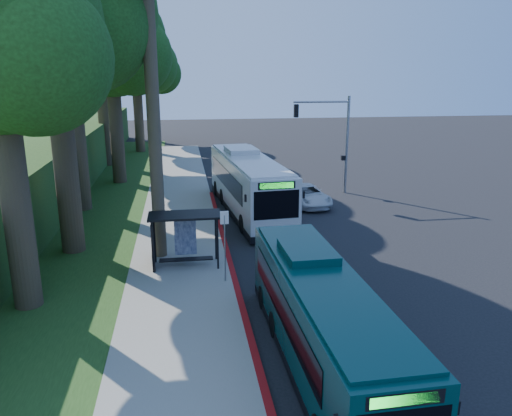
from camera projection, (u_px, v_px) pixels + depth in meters
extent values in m
plane|color=black|center=(318.00, 239.00, 26.63)|extent=(140.00, 140.00, 0.00)
cube|color=gray|center=(180.00, 245.00, 25.57)|extent=(4.50, 70.00, 0.12)
cube|color=maroon|center=(232.00, 272.00, 22.08)|extent=(0.25, 30.00, 0.13)
cube|color=#234719|center=(82.00, 222.00, 29.52)|extent=(8.00, 70.00, 0.06)
cube|color=black|center=(185.00, 215.00, 22.10)|extent=(3.20, 1.50, 0.10)
cube|color=black|center=(153.00, 244.00, 22.24)|extent=(0.06, 1.30, 2.20)
cube|color=navy|center=(185.00, 237.00, 23.10)|extent=(1.00, 0.12, 1.70)
cube|color=black|center=(186.00, 259.00, 22.55)|extent=(2.40, 0.40, 0.06)
cube|color=black|center=(155.00, 240.00, 22.82)|extent=(0.08, 0.08, 2.40)
cube|color=black|center=(216.00, 237.00, 23.22)|extent=(0.08, 0.08, 2.40)
cube|color=black|center=(153.00, 249.00, 21.67)|extent=(0.08, 0.08, 2.40)
cube|color=black|center=(218.00, 246.00, 22.08)|extent=(0.08, 0.08, 2.40)
cylinder|color=gray|center=(225.00, 250.00, 20.69)|extent=(0.06, 0.06, 3.00)
cube|color=white|center=(224.00, 218.00, 20.32)|extent=(0.35, 0.04, 0.55)
cylinder|color=gray|center=(347.00, 145.00, 35.93)|extent=(0.20, 0.20, 7.00)
cylinder|color=gray|center=(321.00, 102.00, 34.82)|extent=(4.00, 0.14, 0.14)
cube|color=black|center=(296.00, 111.00, 34.72)|extent=(0.30, 0.30, 0.90)
cube|color=black|center=(343.00, 158.00, 36.13)|extent=(0.25, 0.25, 0.35)
cylinder|color=#4C3F2D|center=(154.00, 121.00, 22.30)|extent=(0.60, 0.60, 13.00)
cylinder|color=#382B1E|center=(64.00, 146.00, 23.44)|extent=(1.10, 1.10, 10.50)
sphere|color=#1E3C10|center=(84.00, 26.00, 21.14)|extent=(5.60, 5.60, 5.60)
sphere|color=#1E3C10|center=(27.00, 23.00, 23.10)|extent=(5.20, 5.20, 5.20)
cylinder|color=#382B1E|center=(74.00, 117.00, 30.74)|extent=(1.18, 1.18, 11.90)
sphere|color=#1E3C10|center=(95.00, 12.00, 28.02)|extent=(7.00, 7.00, 7.00)
sphere|color=#1E3C10|center=(40.00, 11.00, 30.49)|extent=(6.50, 6.50, 6.50)
cylinder|color=#382B1E|center=(116.00, 121.00, 38.86)|extent=(1.06, 1.06, 9.80)
sphere|color=#1E3C10|center=(110.00, 40.00, 37.27)|extent=(8.40, 8.40, 8.40)
sphere|color=#1E3C10|center=(132.00, 55.00, 36.60)|extent=(5.88, 5.88, 5.88)
sphere|color=#1E3C10|center=(94.00, 52.00, 38.68)|extent=(5.46, 5.46, 5.46)
cylinder|color=#382B1E|center=(103.00, 106.00, 46.02)|extent=(1.14, 1.14, 11.20)
sphere|color=#1E3C10|center=(97.00, 27.00, 44.19)|extent=(9.60, 9.60, 9.60)
sphere|color=#1E3C10|center=(118.00, 41.00, 43.44)|extent=(6.72, 6.72, 6.72)
sphere|color=#1E3C10|center=(82.00, 39.00, 45.81)|extent=(6.24, 6.24, 6.24)
cylinder|color=#382B1E|center=(138.00, 110.00, 54.28)|extent=(1.02, 1.02, 9.10)
sphere|color=#1E3C10|center=(135.00, 57.00, 52.80)|extent=(8.00, 8.00, 8.00)
sphere|color=#1E3C10|center=(150.00, 67.00, 52.16)|extent=(5.60, 5.60, 5.60)
sphere|color=#1E3C10|center=(123.00, 65.00, 54.14)|extent=(5.20, 5.20, 5.20)
cylinder|color=#382B1E|center=(151.00, 108.00, 62.15)|extent=(0.98, 0.98, 8.40)
sphere|color=#1E3C10|center=(149.00, 65.00, 60.78)|extent=(7.00, 7.00, 7.00)
sphere|color=#1E3C10|center=(161.00, 73.00, 60.23)|extent=(4.90, 4.90, 4.90)
sphere|color=#1E3C10|center=(140.00, 71.00, 61.96)|extent=(4.55, 4.55, 4.55)
cylinder|color=#382B1E|center=(14.00, 190.00, 17.83)|extent=(1.02, 1.02, 9.10)
sphere|color=#1E3C10|center=(33.00, 57.00, 15.81)|extent=(5.04, 5.04, 5.04)
cube|color=silver|center=(249.00, 183.00, 31.27)|extent=(3.83, 12.92, 3.02)
cube|color=black|center=(249.00, 207.00, 31.69)|extent=(3.86, 12.99, 0.37)
cube|color=black|center=(247.00, 177.00, 31.69)|extent=(3.65, 10.14, 1.17)
cube|color=black|center=(276.00, 205.00, 25.29)|extent=(2.38, 0.34, 1.49)
cube|color=black|center=(230.00, 161.00, 37.09)|extent=(2.17, 0.32, 1.06)
cube|color=#19E533|center=(277.00, 185.00, 25.02)|extent=(1.76, 0.26, 0.30)
cube|color=silver|center=(248.00, 158.00, 30.86)|extent=(3.56, 12.27, 0.13)
cube|color=silver|center=(241.00, 150.00, 32.80)|extent=(2.12, 2.81, 0.37)
cylinder|color=black|center=(244.00, 224.00, 27.53)|extent=(0.41, 1.09, 1.06)
cylinder|color=black|center=(286.00, 221.00, 28.09)|extent=(0.41, 1.09, 1.06)
cylinder|color=black|center=(217.00, 188.00, 35.88)|extent=(0.41, 1.09, 1.06)
cylinder|color=black|center=(250.00, 186.00, 36.44)|extent=(0.41, 1.09, 1.06)
cube|color=#093534|center=(322.00, 318.00, 14.82)|extent=(2.46, 10.63, 2.51)
cube|color=black|center=(321.00, 357.00, 15.17)|extent=(2.48, 10.68, 0.31)
cube|color=black|center=(318.00, 304.00, 15.18)|extent=(2.47, 8.30, 0.97)
cube|color=black|center=(283.00, 249.00, 19.74)|extent=(1.80, 0.14, 0.88)
cube|color=#19E533|center=(405.00, 399.00, 9.55)|extent=(1.46, 0.12, 0.25)
cube|color=#093534|center=(324.00, 278.00, 14.48)|extent=(2.27, 10.10, 0.11)
cube|color=#093534|center=(308.00, 252.00, 16.12)|extent=(1.62, 2.24, 0.31)
cylinder|color=black|center=(264.00, 297.00, 18.78)|extent=(0.28, 0.89, 0.88)
cylinder|color=black|center=(316.00, 293.00, 19.11)|extent=(0.28, 0.89, 0.88)
imported|color=silver|center=(307.00, 195.00, 33.32)|extent=(2.75, 5.04, 1.34)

